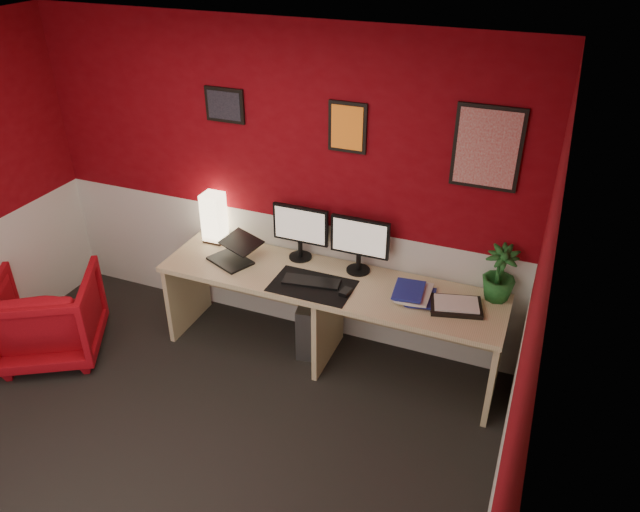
{
  "coord_description": "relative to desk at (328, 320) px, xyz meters",
  "views": [
    {
      "loc": [
        1.95,
        -2.15,
        3.15
      ],
      "look_at": [
        0.6,
        1.21,
        1.05
      ],
      "focal_mm": 34.17,
      "sensor_mm": 36.0,
      "label": 1
    }
  ],
  "objects": [
    {
      "name": "book_bottom",
      "position": [
        0.59,
        0.0,
        0.38
      ],
      "size": [
        0.23,
        0.29,
        0.03
      ],
      "primitive_type": "imported",
      "rotation": [
        0.0,
        0.0,
        0.12
      ],
      "color": "navy",
      "rests_on": "desk"
    },
    {
      "name": "monitor_right",
      "position": [
        0.16,
        0.21,
        0.66
      ],
      "size": [
        0.45,
        0.06,
        0.58
      ],
      "primitive_type": "cube",
      "color": "black",
      "rests_on": "desk"
    },
    {
      "name": "zen_tray",
      "position": [
        0.94,
        0.0,
        0.38
      ],
      "size": [
        0.4,
        0.33,
        0.03
      ],
      "primitive_type": "cube",
      "rotation": [
        0.0,
        0.0,
        0.25
      ],
      "color": "black",
      "rests_on": "desk"
    },
    {
      "name": "wall_right",
      "position": [
        1.41,
        -1.41,
        0.89
      ],
      "size": [
        0.01,
        3.5,
        2.5
      ],
      "primitive_type": "cube",
      "color": "maroon",
      "rests_on": "ground"
    },
    {
      "name": "ground",
      "position": [
        -0.59,
        -1.41,
        -0.36
      ],
      "size": [
        4.0,
        3.5,
        0.01
      ],
      "primitive_type": "cube",
      "color": "black",
      "rests_on": "ground"
    },
    {
      "name": "pc_tower",
      "position": [
        -0.17,
        0.11,
        -0.14
      ],
      "size": [
        0.28,
        0.48,
        0.45
      ],
      "primitive_type": "cube",
      "rotation": [
        0.0,
        0.0,
        0.18
      ],
      "color": "#99999E",
      "rests_on": "ground"
    },
    {
      "name": "monitor_left",
      "position": [
        -0.33,
        0.23,
        0.66
      ],
      "size": [
        0.45,
        0.06,
        0.58
      ],
      "primitive_type": "cube",
      "color": "black",
      "rests_on": "desk"
    },
    {
      "name": "art_right",
      "position": [
        0.96,
        0.33,
        1.42
      ],
      "size": [
        0.44,
        0.02,
        0.56
      ],
      "primitive_type": "cube",
      "color": "red",
      "rests_on": "wall_back"
    },
    {
      "name": "potted_plant",
      "position": [
        1.18,
        0.23,
        0.57
      ],
      "size": [
        0.23,
        0.23,
        0.41
      ],
      "primitive_type": "imported",
      "rotation": [
        0.0,
        0.0,
        0.0
      ],
      "color": "#19591E",
      "rests_on": "desk"
    },
    {
      "name": "ceiling",
      "position": [
        -0.59,
        -1.41,
        2.13
      ],
      "size": [
        4.0,
        3.5,
        0.01
      ],
      "primitive_type": "cube",
      "color": "white",
      "rests_on": "ground"
    },
    {
      "name": "book_top",
      "position": [
        0.5,
        -0.02,
        0.43
      ],
      "size": [
        0.23,
        0.3,
        0.03
      ],
      "primitive_type": "imported",
      "rotation": [
        0.0,
        0.0,
        0.1
      ],
      "color": "navy",
      "rests_on": "book_middle"
    },
    {
      "name": "art_left",
      "position": [
        -0.97,
        0.33,
        1.49
      ],
      "size": [
        0.32,
        0.02,
        0.26
      ],
      "primitive_type": "cube",
      "color": "black",
      "rests_on": "wall_back"
    },
    {
      "name": "wall_back",
      "position": [
        -0.59,
        0.34,
        0.89
      ],
      "size": [
        4.0,
        0.01,
        2.5
      ],
      "primitive_type": "cube",
      "color": "maroon",
      "rests_on": "ground"
    },
    {
      "name": "mouse",
      "position": [
        0.18,
        -0.13,
        0.39
      ],
      "size": [
        0.07,
        0.11,
        0.03
      ],
      "primitive_type": "cube",
      "rotation": [
        0.0,
        0.0,
        -0.14
      ],
      "color": "black",
      "rests_on": "desk_mat"
    },
    {
      "name": "wainscot_back",
      "position": [
        -0.59,
        0.34,
        0.14
      ],
      "size": [
        4.0,
        0.01,
        1.0
      ],
      "primitive_type": "cube",
      "color": "silver",
      "rests_on": "ground"
    },
    {
      "name": "art_center",
      "position": [
        0.0,
        0.33,
        1.44
      ],
      "size": [
        0.28,
        0.02,
        0.36
      ],
      "primitive_type": "cube",
      "color": "orange",
      "rests_on": "wall_back"
    },
    {
      "name": "laptop",
      "position": [
        -0.81,
        -0.03,
        0.47
      ],
      "size": [
        0.39,
        0.34,
        0.22
      ],
      "primitive_type": "cube",
      "rotation": [
        0.0,
        0.0,
        -0.42
      ],
      "color": "black",
      "rests_on": "desk"
    },
    {
      "name": "shoji_lamp",
      "position": [
        -1.09,
        0.23,
        0.56
      ],
      "size": [
        0.16,
        0.16,
        0.4
      ],
      "primitive_type": "cube",
      "color": "#FFE5B2",
      "rests_on": "desk"
    },
    {
      "name": "armchair",
      "position": [
        -2.07,
        -0.75,
        -0.02
      ],
      "size": [
        1.02,
        1.03,
        0.69
      ],
      "primitive_type": "imported",
      "rotation": [
        0.0,
        0.0,
        3.67
      ],
      "color": "#B70D17",
      "rests_on": "ground"
    },
    {
      "name": "desk_mat",
      "position": [
        -0.08,
        -0.12,
        0.37
      ],
      "size": [
        0.6,
        0.38,
        0.01
      ],
      "primitive_type": "cube",
      "color": "black",
      "rests_on": "desk"
    },
    {
      "name": "keyboard",
      "position": [
        -0.1,
        -0.09,
        0.38
      ],
      "size": [
        0.44,
        0.2,
        0.02
      ],
      "primitive_type": "cube",
      "rotation": [
        0.0,
        0.0,
        0.16
      ],
      "color": "black",
      "rests_on": "desk_mat"
    },
    {
      "name": "book_middle",
      "position": [
        0.53,
        0.01,
        0.4
      ],
      "size": [
        0.24,
        0.32,
        0.02
      ],
      "primitive_type": "imported",
      "rotation": [
        0.0,
        0.0,
        0.05
      ],
      "color": "silver",
      "rests_on": "book_bottom"
    },
    {
      "name": "desk",
      "position": [
        0.0,
        0.0,
        0.0
      ],
      "size": [
        2.6,
        0.65,
        0.73
      ],
      "primitive_type": "cube",
      "color": "tan",
      "rests_on": "ground"
    }
  ]
}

